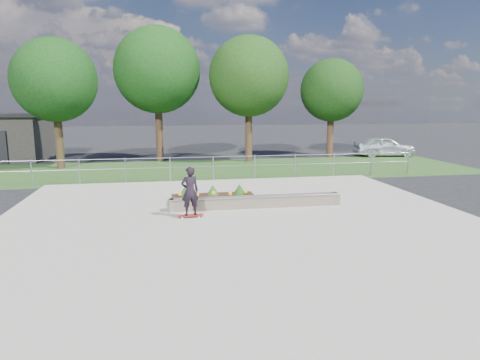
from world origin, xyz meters
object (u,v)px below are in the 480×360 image
(skateboarder, at_px, (190,191))
(parked_car, at_px, (384,146))
(grind_ledge, at_px, (256,202))
(planter_bed, at_px, (213,197))

(skateboarder, relative_size, parked_car, 0.40)
(skateboarder, bearing_deg, grind_ledge, 21.96)
(grind_ledge, height_order, planter_bed, planter_bed)
(planter_bed, xyz_separation_m, parked_car, (13.32, 12.13, 0.46))
(grind_ledge, distance_m, parked_car, 17.78)
(parked_car, bearing_deg, grind_ledge, 145.41)
(planter_bed, bearing_deg, skateboarder, -116.00)
(skateboarder, xyz_separation_m, parked_car, (14.28, 14.11, -0.20))
(parked_car, bearing_deg, skateboarder, 142.27)
(grind_ledge, xyz_separation_m, skateboarder, (-2.34, -0.94, 0.64))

